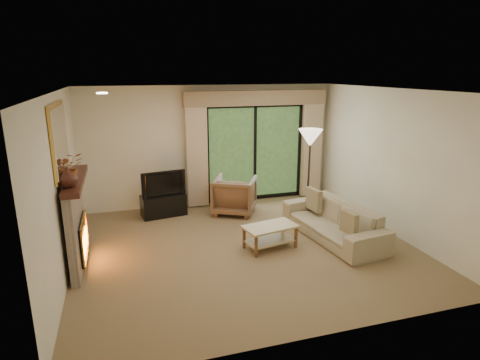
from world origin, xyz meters
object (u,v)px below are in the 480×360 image
object	(u,v)px
media_console	(164,205)
coffee_table	(270,237)
armchair	(234,195)
sofa	(333,221)

from	to	relation	value
media_console	coffee_table	xyz separation A→B (m)	(1.53, -2.10, -0.02)
armchair	sofa	xyz separation A→B (m)	(1.31, -1.76, -0.07)
armchair	sofa	size ratio (longest dim) A/B	0.40
armchair	media_console	bearing A→B (deg)	17.56
sofa	coffee_table	bearing A→B (deg)	-93.35
coffee_table	sofa	bearing A→B (deg)	-7.83
armchair	sofa	distance (m)	2.20
armchair	sofa	bearing A→B (deg)	154.40
armchair	coffee_table	size ratio (longest dim) A/B	0.96
coffee_table	armchair	bearing A→B (deg)	81.62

